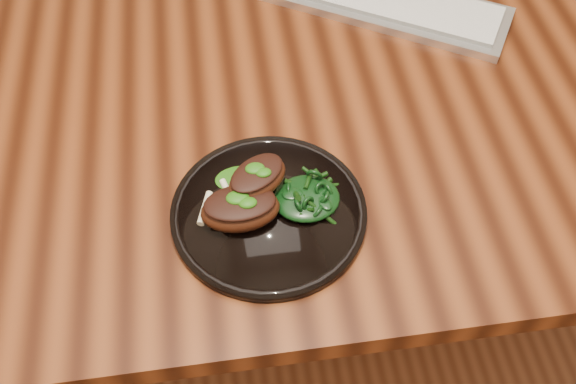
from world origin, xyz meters
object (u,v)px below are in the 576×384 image
object	(u,v)px
lamb_chop_front	(240,208)
greens_heap	(307,196)
plate	(269,212)
keyboard	(378,1)
desk	(304,143)

from	to	relation	value
lamb_chop_front	greens_heap	size ratio (longest dim) A/B	1.24
plate	keyboard	distance (m)	0.51
lamb_chop_front	keyboard	xyz separation A→B (m)	(0.29, 0.45, -0.03)
plate	lamb_chop_front	world-z (taller)	lamb_chop_front
desk	plate	xyz separation A→B (m)	(-0.08, -0.20, 0.09)
plate	keyboard	size ratio (longest dim) A/B	0.57
desk	keyboard	distance (m)	0.31
desk	plate	bearing A→B (deg)	-112.57
lamb_chop_front	greens_heap	world-z (taller)	lamb_chop_front
desk	lamb_chop_front	xyz separation A→B (m)	(-0.12, -0.21, 0.12)
plate	keyboard	world-z (taller)	keyboard
desk	greens_heap	xyz separation A→B (m)	(-0.03, -0.19, 0.11)
desk	greens_heap	bearing A→B (deg)	-98.58
keyboard	lamb_chop_front	bearing A→B (deg)	-123.29
desk	lamb_chop_front	world-z (taller)	lamb_chop_front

